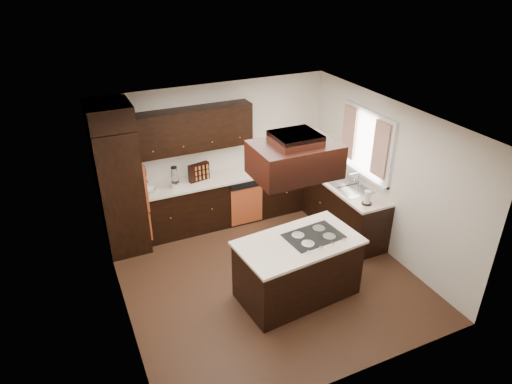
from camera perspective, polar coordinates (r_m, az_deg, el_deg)
floor at (r=7.17m, az=1.29°, el=-10.45°), size 4.20×4.20×0.02m
ceiling at (r=5.94m, az=1.55°, el=8.97°), size 4.20×4.20×0.02m
wall_back at (r=8.22m, az=-5.04°, el=4.97°), size 4.20×0.02×2.50m
wall_front at (r=4.99m, az=12.27°, el=-12.54°), size 4.20×0.02×2.50m
wall_left at (r=5.98m, az=-17.21°, el=-5.73°), size 0.02×4.20×2.50m
wall_right at (r=7.53m, az=16.02°, el=1.70°), size 0.02×4.20×2.50m
oven_column at (r=7.58m, az=-16.59°, el=0.20°), size 0.65×0.75×2.12m
wall_oven_face at (r=7.60m, az=-14.07°, el=1.11°), size 0.05×0.62×0.78m
base_cabinets_back at (r=8.32m, az=-3.85°, el=-0.89°), size 2.93×0.60×0.88m
base_cabinets_right at (r=8.35m, az=9.81°, el=-1.16°), size 0.60×2.40×0.88m
countertop_back at (r=8.09m, az=-3.91°, el=1.92°), size 2.93×0.63×0.04m
countertop_right at (r=8.13m, az=9.98°, el=1.65°), size 0.63×2.40×0.04m
upper_cabinets at (r=7.73m, az=-7.76°, el=7.78°), size 2.00×0.34×0.72m
dishwasher_front at (r=8.19m, az=-1.18°, el=-1.66°), size 0.60×0.05×0.72m
window_frame at (r=7.73m, az=13.63°, el=5.97°), size 0.06×1.32×1.12m
window_pane at (r=7.75m, az=13.80°, el=5.99°), size 0.00×1.20×1.00m
curtain_left at (r=7.38m, az=15.24°, el=5.11°), size 0.02×0.34×0.90m
curtain_right at (r=7.99m, az=11.52°, el=7.30°), size 0.02×0.34×0.90m
sink_rim at (r=7.87m, az=11.48°, el=0.80°), size 0.52×0.84×0.01m
island at (r=6.58m, az=5.19°, el=-9.61°), size 1.71×1.04×0.88m
island_top at (r=6.32m, az=5.37°, el=-6.30°), size 1.77×1.10×0.04m
cooktop at (r=6.43m, az=7.20°, el=-5.47°), size 0.82×0.58×0.01m
range_hood at (r=5.66m, az=4.86°, el=4.08°), size 1.05×0.72×0.42m
hood_duct at (r=5.56m, az=4.97°, el=6.68°), size 0.55×0.50×0.13m
blender_base at (r=7.76m, az=-10.04°, el=0.89°), size 0.15×0.15×0.10m
blender_pitcher at (r=7.68m, az=-10.15°, el=2.09°), size 0.13×0.13×0.26m
spice_rack at (r=7.90m, az=-7.16°, el=2.49°), size 0.39×0.18×0.31m
mixing_bowl at (r=7.72m, az=-13.05°, el=0.23°), size 0.25×0.25×0.05m
soap_bottle at (r=8.25m, az=8.56°, el=3.17°), size 0.12×0.12×0.22m
paper_towel at (r=7.32m, az=13.76°, el=-0.69°), size 0.12×0.12×0.23m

